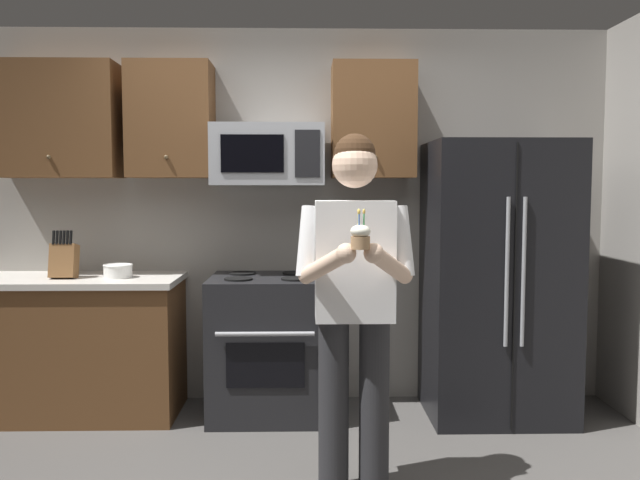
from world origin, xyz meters
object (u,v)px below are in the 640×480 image
oven_range (268,346)px  cupcake (360,236)px  person (354,293)px  microwave (268,155)px  bowl_large_white (118,271)px  refrigerator (497,280)px  knife_block (64,260)px

oven_range → cupcake: 1.75m
cupcake → person: bearing=90.0°
microwave → person: microwave is taller
oven_range → microwave: microwave is taller
bowl_large_white → cupcake: 2.08m
oven_range → bowl_large_white: size_ratio=4.96×
refrigerator → person: size_ratio=1.02×
microwave → knife_block: bearing=-173.5°
refrigerator → microwave: bearing=174.0°
bowl_large_white → cupcake: bearing=-44.8°
knife_block → cupcake: bearing=-38.5°
knife_block → oven_range: bearing=1.3°
bowl_large_white → oven_range: bearing=0.7°
microwave → refrigerator: microwave is taller
bowl_large_white → cupcake: cupcake is taller
oven_range → cupcake: cupcake is taller
oven_range → cupcake: size_ratio=5.36×
cupcake → bowl_large_white: bearing=135.2°
microwave → person: bearing=-68.9°
oven_range → microwave: (0.00, 0.12, 1.26)m
refrigerator → bowl_large_white: 2.48m
oven_range → bowl_large_white: 1.10m
person → cupcake: 0.44m
oven_range → refrigerator: size_ratio=0.52×
knife_block → bowl_large_white: bearing=3.0°
knife_block → person: (1.80, -1.10, -0.04)m
person → bowl_large_white: bearing=142.5°
cupcake → microwave: bearing=107.0°
person → knife_block: bearing=148.5°
bowl_large_white → microwave: bearing=7.7°
oven_range → refrigerator: (1.50, -0.04, 0.44)m
microwave → cupcake: (0.48, -1.58, -0.43)m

